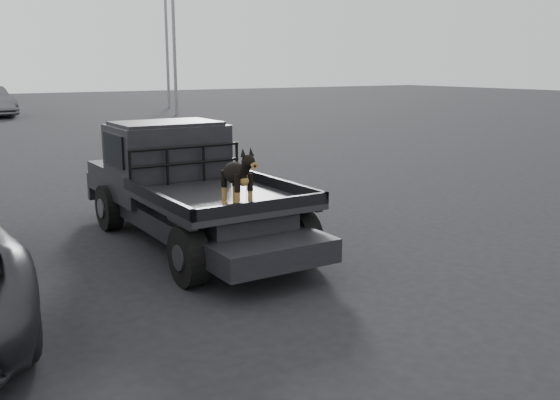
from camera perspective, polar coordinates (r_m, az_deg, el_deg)
ground at (r=7.78m, az=-2.58°, el=-7.96°), size 120.00×120.00×0.00m
flatbed_ute at (r=9.59m, az=-7.97°, el=-1.31°), size 2.00×5.40×0.92m
ute_cab at (r=10.29m, az=-10.31°, el=4.63°), size 1.72×1.30×0.88m
headache_rack at (r=9.63m, az=-8.59°, el=3.18°), size 1.80×0.08×0.55m
dog at (r=7.88m, az=-3.97°, el=2.01°), size 0.32×0.60×0.74m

